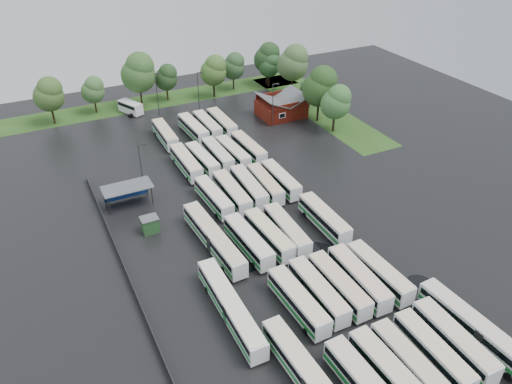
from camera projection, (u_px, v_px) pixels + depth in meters
name	position (u px, v px, depth m)	size (l,w,h in m)	color
ground	(280.00, 247.00, 74.92)	(160.00, 160.00, 0.00)	black
brick_building	(281.00, 108.00, 115.36)	(10.07, 8.60, 5.39)	maroon
wash_shed	(127.00, 188.00, 83.44)	(8.20, 4.20, 3.58)	#2D2D30
utility_hut	(150.00, 225.00, 77.58)	(2.70, 2.20, 2.62)	#224B23
grass_strip_north	(161.00, 100.00, 124.65)	(80.00, 10.00, 0.01)	#264B16
grass_strip_east	(317.00, 108.00, 120.18)	(10.00, 50.00, 0.01)	#264B16
west_fence	(119.00, 256.00, 72.21)	(0.10, 50.00, 1.20)	#2D2D30
bus_r0c1	(390.00, 373.00, 53.73)	(2.76, 11.68, 3.24)	silver
bus_r0c2	(410.00, 363.00, 54.95)	(2.46, 11.21, 3.12)	silver
bus_r0c3	(433.00, 351.00, 56.29)	(2.63, 11.26, 3.12)	silver
bus_r0c4	(454.00, 340.00, 57.52)	(2.78, 11.82, 3.27)	silver
bus_r1c0	(298.00, 301.00, 62.90)	(2.74, 11.56, 3.20)	silver
bus_r1c1	(318.00, 291.00, 64.42)	(2.51, 11.55, 3.21)	silver
bus_r1c2	(339.00, 285.00, 65.42)	(2.51, 11.59, 3.22)	silver
bus_r1c3	(359.00, 278.00, 66.51)	(2.88, 11.82, 3.27)	silver
bus_r1c4	(379.00, 272.00, 67.53)	(2.75, 11.61, 3.22)	silver
bus_r2c0	(248.00, 241.00, 73.27)	(2.95, 11.75, 3.24)	silver
bus_r2c1	(269.00, 235.00, 74.61)	(2.94, 11.56, 3.19)	silver
bus_r2c2	(287.00, 230.00, 75.60)	(2.93, 11.71, 3.24)	silver
bus_r2c4	(324.00, 218.00, 78.17)	(2.63, 11.82, 3.28)	silver
bus_r3c0	(214.00, 197.00, 83.52)	(2.80, 11.23, 3.10)	silver
bus_r3c1	(232.00, 192.00, 84.64)	(2.68, 11.77, 3.27)	silver
bus_r3c2	(249.00, 187.00, 86.17)	(3.07, 11.82, 3.26)	silver
bus_r3c3	(265.00, 184.00, 87.13)	(2.94, 11.29, 3.11)	silver
bus_r3c4	(281.00, 180.00, 88.39)	(2.52, 11.23, 3.12)	silver
bus_r4c0	(186.00, 162.00, 93.51)	(2.52, 11.79, 3.28)	silver
bus_r4c1	(202.00, 159.00, 94.74)	(2.87, 11.25, 3.11)	silver
bus_r4c2	(218.00, 154.00, 96.44)	(2.46, 11.26, 3.13)	silver
bus_r4c3	(233.00, 152.00, 97.13)	(2.82, 11.26, 3.11)	silver
bus_r4c4	(248.00, 148.00, 98.69)	(2.68, 11.51, 3.19)	silver
bus_r5c0	(165.00, 134.00, 103.87)	(2.68, 11.50, 3.19)	silver
bus_r5c2	(193.00, 128.00, 106.34)	(2.91, 11.72, 3.24)	silver
bus_r5c3	(207.00, 125.00, 107.75)	(2.47, 11.43, 3.18)	silver
bus_r5c4	(222.00, 123.00, 108.75)	(2.61, 11.73, 3.26)	silver
artic_bus_west_a	(309.00, 379.00, 53.23)	(2.82, 16.87, 3.12)	silver
artic_bus_west_b	(214.00, 238.00, 73.84)	(3.24, 17.45, 3.22)	silver
artic_bus_west_c	(231.00, 307.00, 62.10)	(2.63, 16.89, 3.13)	silver
artic_bus_east	(478.00, 331.00, 58.76)	(3.22, 17.04, 3.14)	silver
minibus	(130.00, 107.00, 116.82)	(4.81, 6.82, 2.80)	white
tree_north_0	(49.00, 94.00, 108.95)	(6.61, 6.61, 10.95)	black
tree_north_1	(93.00, 90.00, 114.89)	(5.36, 5.36, 8.87)	black
tree_north_2	(139.00, 72.00, 116.29)	(8.11, 8.11, 13.42)	#3B2D1E
tree_north_3	(167.00, 77.00, 121.59)	(5.54, 5.54, 9.17)	#3A2713
tree_north_4	(214.00, 70.00, 122.74)	(6.51, 6.51, 10.79)	black
tree_north_5	(234.00, 66.00, 127.66)	(5.91, 5.91, 9.78)	black
tree_north_6	(268.00, 57.00, 130.33)	(6.82, 6.82, 11.30)	black
tree_east_0	(337.00, 102.00, 105.74)	(6.40, 6.40, 10.60)	black
tree_east_1	(321.00, 86.00, 109.62)	(7.75, 7.75, 12.84)	black
tree_east_2	(311.00, 87.00, 117.94)	(4.75, 4.75, 7.86)	#35291D
tree_east_3	(294.00, 62.00, 123.79)	(7.75, 7.75, 12.83)	black
tree_east_4	(270.00, 65.00, 129.80)	(5.46, 5.46, 9.04)	black
lamp_post_ne	(273.00, 102.00, 108.20)	(1.53, 0.30, 9.96)	#2D2D30
lamp_post_nw	(141.00, 165.00, 85.29)	(1.43, 0.28, 9.32)	#2D2D30
lamp_post_back_w	(157.00, 91.00, 113.87)	(1.54, 0.30, 9.98)	#2D2D30
lamp_post_back_e	(199.00, 88.00, 116.94)	(1.39, 0.27, 9.05)	#2D2D30
puddle_0	(350.00, 358.00, 57.60)	(4.44, 4.44, 0.01)	black
puddle_1	(451.00, 342.00, 59.65)	(2.64, 2.64, 0.01)	black
puddle_2	(239.00, 257.00, 72.98)	(7.68, 7.68, 0.01)	black
puddle_3	(317.00, 252.00, 73.93)	(4.90, 4.90, 0.01)	black
puddle_4	(420.00, 284.00, 68.20)	(3.67, 3.67, 0.01)	black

